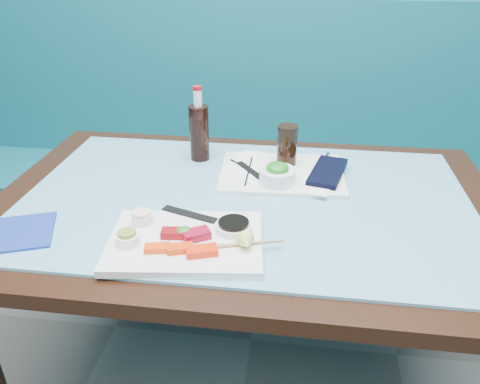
# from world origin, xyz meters

# --- Properties ---
(booth_bench) EXTENTS (3.00, 0.56, 1.17)m
(booth_bench) POSITION_xyz_m (0.00, 2.29, 0.37)
(booth_bench) COLOR #105F6A
(booth_bench) RESTS_ON ground
(dining_table) EXTENTS (1.40, 0.90, 0.75)m
(dining_table) POSITION_xyz_m (0.00, 1.45, 0.67)
(dining_table) COLOR black
(dining_table) RESTS_ON ground
(glass_top) EXTENTS (1.22, 0.76, 0.01)m
(glass_top) POSITION_xyz_m (0.00, 1.45, 0.75)
(glass_top) COLOR #66ACCC
(glass_top) RESTS_ON dining_table
(sashimi_plate) EXTENTS (0.38, 0.29, 0.02)m
(sashimi_plate) POSITION_xyz_m (-0.11, 1.21, 0.77)
(sashimi_plate) COLOR white
(sashimi_plate) RESTS_ON glass_top
(salmon_left) EXTENTS (0.06, 0.04, 0.01)m
(salmon_left) POSITION_xyz_m (-0.16, 1.15, 0.78)
(salmon_left) COLOR #FF450A
(salmon_left) RESTS_ON sashimi_plate
(salmon_mid) EXTENTS (0.06, 0.05, 0.01)m
(salmon_mid) POSITION_xyz_m (-0.11, 1.16, 0.78)
(salmon_mid) COLOR #F93909
(salmon_mid) RESTS_ON sashimi_plate
(salmon_right) EXTENTS (0.08, 0.05, 0.02)m
(salmon_right) POSITION_xyz_m (-0.06, 1.15, 0.78)
(salmon_right) COLOR #FF2B0A
(salmon_right) RESTS_ON sashimi_plate
(tuna_left) EXTENTS (0.06, 0.04, 0.02)m
(tuna_left) POSITION_xyz_m (-0.14, 1.21, 0.78)
(tuna_left) COLOR maroon
(tuna_left) RESTS_ON sashimi_plate
(tuna_right) EXTENTS (0.07, 0.06, 0.02)m
(tuna_right) POSITION_xyz_m (-0.08, 1.21, 0.79)
(tuna_right) COLOR maroon
(tuna_right) RESTS_ON sashimi_plate
(seaweed_garnish) EXTENTS (0.05, 0.05, 0.02)m
(seaweed_garnish) POSITION_xyz_m (-0.11, 1.22, 0.79)
(seaweed_garnish) COLOR #267E1D
(seaweed_garnish) RESTS_ON sashimi_plate
(ramekin_wasabi) EXTENTS (0.06, 0.06, 0.02)m
(ramekin_wasabi) POSITION_xyz_m (-0.23, 1.17, 0.79)
(ramekin_wasabi) COLOR white
(ramekin_wasabi) RESTS_ON sashimi_plate
(wasabi_fill) EXTENTS (0.05, 0.05, 0.01)m
(wasabi_fill) POSITION_xyz_m (-0.23, 1.17, 0.80)
(wasabi_fill) COLOR olive
(wasabi_fill) RESTS_ON ramekin_wasabi
(ramekin_ginger) EXTENTS (0.05, 0.05, 0.02)m
(ramekin_ginger) POSITION_xyz_m (-0.23, 1.26, 0.79)
(ramekin_ginger) COLOR silver
(ramekin_ginger) RESTS_ON sashimi_plate
(ginger_fill) EXTENTS (0.05, 0.05, 0.01)m
(ginger_fill) POSITION_xyz_m (-0.23, 1.26, 0.80)
(ginger_fill) COLOR #F5DEC9
(ginger_fill) RESTS_ON ramekin_ginger
(soy_dish) EXTENTS (0.09, 0.09, 0.02)m
(soy_dish) POSITION_xyz_m (-0.00, 1.26, 0.78)
(soy_dish) COLOR white
(soy_dish) RESTS_ON sashimi_plate
(soy_fill) EXTENTS (0.08, 0.08, 0.01)m
(soy_fill) POSITION_xyz_m (-0.00, 1.26, 0.80)
(soy_fill) COLOR black
(soy_fill) RESTS_ON soy_dish
(lemon_wedge) EXTENTS (0.05, 0.04, 0.04)m
(lemon_wedge) POSITION_xyz_m (0.04, 1.18, 0.80)
(lemon_wedge) COLOR #E1EB6F
(lemon_wedge) RESTS_ON sashimi_plate
(chopstick_sleeve) EXTENTS (0.15, 0.07, 0.00)m
(chopstick_sleeve) POSITION_xyz_m (-0.12, 1.31, 0.78)
(chopstick_sleeve) COLOR black
(chopstick_sleeve) RESTS_ON sashimi_plate
(wooden_chopstick_a) EXTENTS (0.23, 0.07, 0.01)m
(wooden_chopstick_a) POSITION_xyz_m (0.00, 1.19, 0.78)
(wooden_chopstick_a) COLOR tan
(wooden_chopstick_a) RESTS_ON sashimi_plate
(wooden_chopstick_b) EXTENTS (0.21, 0.07, 0.01)m
(wooden_chopstick_b) POSITION_xyz_m (0.01, 1.19, 0.78)
(wooden_chopstick_b) COLOR #A0724B
(wooden_chopstick_b) RESTS_ON sashimi_plate
(serving_tray) EXTENTS (0.38, 0.29, 0.01)m
(serving_tray) POSITION_xyz_m (0.09, 1.60, 0.76)
(serving_tray) COLOR white
(serving_tray) RESTS_ON glass_top
(paper_placemat) EXTENTS (0.36, 0.29, 0.00)m
(paper_placemat) POSITION_xyz_m (0.09, 1.60, 0.77)
(paper_placemat) COLOR white
(paper_placemat) RESTS_ON serving_tray
(seaweed_bowl) EXTENTS (0.14, 0.14, 0.04)m
(seaweed_bowl) POSITION_xyz_m (0.08, 1.53, 0.79)
(seaweed_bowl) COLOR white
(seaweed_bowl) RESTS_ON serving_tray
(seaweed_salad) EXTENTS (0.09, 0.09, 0.03)m
(seaweed_salad) POSITION_xyz_m (0.08, 1.53, 0.82)
(seaweed_salad) COLOR #1D7A1C
(seaweed_salad) RESTS_ON seaweed_bowl
(cola_glass) EXTENTS (0.08, 0.08, 0.13)m
(cola_glass) POSITION_xyz_m (0.10, 1.66, 0.83)
(cola_glass) COLOR black
(cola_glass) RESTS_ON serving_tray
(navy_pouch) EXTENTS (0.13, 0.21, 0.02)m
(navy_pouch) POSITION_xyz_m (0.23, 1.60, 0.78)
(navy_pouch) COLOR black
(navy_pouch) RESTS_ON serving_tray
(fork) EXTENTS (0.04, 0.08, 0.01)m
(fork) POSITION_xyz_m (0.22, 1.71, 0.78)
(fork) COLOR white
(fork) RESTS_ON serving_tray
(black_chopstick_a) EXTENTS (0.01, 0.20, 0.01)m
(black_chopstick_a) POSITION_xyz_m (-0.01, 1.59, 0.77)
(black_chopstick_a) COLOR black
(black_chopstick_a) RESTS_ON serving_tray
(black_chopstick_b) EXTENTS (0.15, 0.14, 0.01)m
(black_chopstick_b) POSITION_xyz_m (0.00, 1.59, 0.77)
(black_chopstick_b) COLOR black
(black_chopstick_b) RESTS_ON serving_tray
(tray_sleeve) EXTENTS (0.10, 0.12, 0.00)m
(tray_sleeve) POSITION_xyz_m (-0.00, 1.59, 0.77)
(tray_sleeve) COLOR black
(tray_sleeve) RESTS_ON serving_tray
(cola_bottle_body) EXTENTS (0.07, 0.07, 0.18)m
(cola_bottle_body) POSITION_xyz_m (-0.18, 1.69, 0.85)
(cola_bottle_body) COLOR black
(cola_bottle_body) RESTS_ON glass_top
(cola_bottle_neck) EXTENTS (0.03, 0.03, 0.05)m
(cola_bottle_neck) POSITION_xyz_m (-0.18, 1.69, 0.96)
(cola_bottle_neck) COLOR white
(cola_bottle_neck) RESTS_ON cola_bottle_body
(cola_bottle_cap) EXTENTS (0.04, 0.04, 0.01)m
(cola_bottle_cap) POSITION_xyz_m (-0.18, 1.69, 0.99)
(cola_bottle_cap) COLOR #BA0B16
(cola_bottle_cap) RESTS_ON cola_bottle_neck
(blue_napkin) EXTENTS (0.21, 0.21, 0.01)m
(blue_napkin) POSITION_xyz_m (-0.52, 1.20, 0.76)
(blue_napkin) COLOR navy
(blue_napkin) RESTS_ON glass_top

